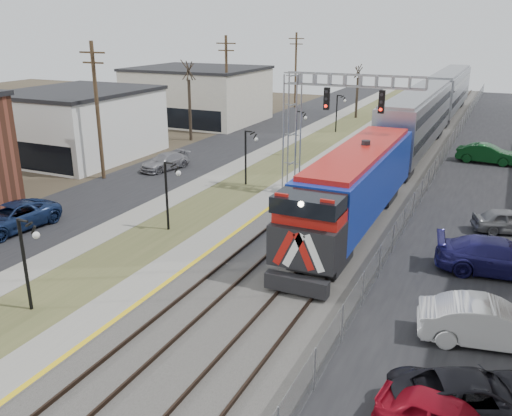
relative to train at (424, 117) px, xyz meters
The scene contains 22 objects.
street_west 20.65m from the train, 146.24° to the right, with size 7.00×120.00×0.04m, color black.
sidewalk 17.13m from the train, 137.73° to the right, with size 2.00×120.00×0.08m, color gray.
grass_median 15.08m from the train, 129.90° to the right, with size 4.00×120.00×0.06m, color #474D29.
platform 13.38m from the train, 119.77° to the right, with size 2.00×120.00×0.24m, color gray.
ballast_bed 11.79m from the train, 97.52° to the right, with size 8.00×120.00×0.20m, color #595651.
platform_edge 12.95m from the train, 116.32° to the right, with size 0.24×120.00×0.01m, color gold.
track_near 12.17m from the train, 107.12° to the right, with size 1.58×120.00×0.15m.
track_far 11.66m from the train, 90.00° to the right, with size 1.58×120.00×0.15m.
train is the anchor object (origin of this frame).
signal_gantry 19.05m from the train, 103.12° to the right, with size 9.00×1.07×8.15m.
lampposts 29.65m from the train, 108.69° to the right, with size 0.14×62.14×4.00m.
utility_poles 29.34m from the train, 133.11° to the right, with size 0.28×80.28×10.00m.
fence 11.86m from the train, 76.63° to the right, with size 0.04×120.00×1.60m, color gray.
buildings_west 34.54m from the train, 140.10° to the right, with size 14.00×67.00×7.00m.
bare_trees 19.63m from the train, 157.70° to the right, with size 12.30×42.30×5.95m.
car_lot_b 34.05m from the train, 77.17° to the right, with size 1.74×5.00×1.65m, color silver.
car_lot_c 38.30m from the train, 78.82° to the right, with size 2.30×5.00×1.39m, color black.
car_lot_d 27.77m from the train, 73.95° to the right, with size 2.31×5.69×1.65m, color navy.
car_lot_e 22.28m from the train, 68.83° to the right, with size 1.59×3.95×1.35m, color slate.
car_lot_f 7.48m from the train, 34.32° to the right, with size 1.67×4.79×1.58m, color #0C3D17.
car_street_a 36.62m from the train, 118.52° to the right, with size 2.50×5.42×1.51m, color #15254C.
car_street_b 24.47m from the train, 135.09° to the right, with size 1.79×4.40×1.28m, color gray.
Camera 1 is at (12.65, -5.90, 11.15)m, focal length 38.00 mm.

